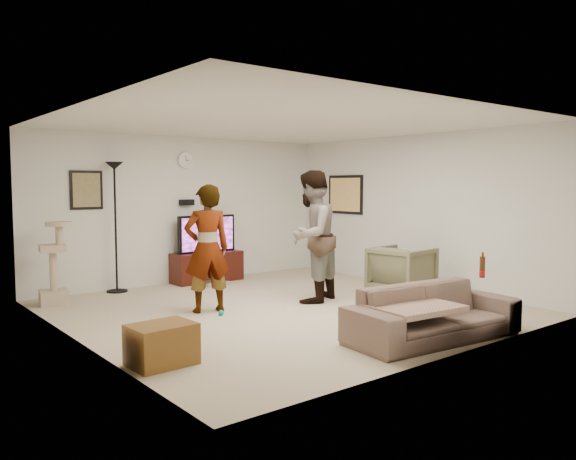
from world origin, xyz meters
TOP-DOWN VIEW (x-y plane):
  - floor at (0.00, 0.00)m, footprint 5.50×5.50m
  - ceiling at (0.00, 0.00)m, footprint 5.50×5.50m
  - wall_back at (0.00, 2.75)m, footprint 5.50×0.04m
  - wall_front at (0.00, -2.75)m, footprint 5.50×0.04m
  - wall_left at (-2.75, 0.00)m, footprint 0.04×5.50m
  - wall_right at (2.75, 0.00)m, footprint 0.04×5.50m
  - wall_clock at (0.00, 2.72)m, footprint 0.26×0.04m
  - wall_speaker at (0.00, 2.69)m, footprint 0.25×0.10m
  - picture_back at (-1.70, 2.73)m, footprint 0.42×0.03m
  - picture_right at (2.73, 1.60)m, footprint 0.03×0.78m
  - tv_stand at (0.28, 2.50)m, footprint 1.24×0.45m
  - console_box at (0.19, 2.11)m, footprint 0.40×0.30m
  - tv at (0.28, 2.50)m, footprint 1.08×0.08m
  - tv_screen at (0.28, 2.46)m, footprint 1.00×0.01m
  - floor_lamp at (-1.32, 2.55)m, footprint 0.32×0.32m
  - cat_tree at (-2.38, 2.18)m, footprint 0.43×0.43m
  - person_left at (-0.92, 0.44)m, footprint 0.69×0.54m
  - person_right at (0.59, 0.09)m, footprint 1.12×1.02m
  - sofa at (0.30, -2.26)m, footprint 2.08×0.99m
  - throw_blanket at (-0.03, -2.26)m, footprint 0.97×0.79m
  - beer_bottle at (1.22, -2.26)m, footprint 0.06×0.06m
  - armchair at (1.97, -0.42)m, footprint 0.91×0.88m
  - side_table at (-2.40, -1.24)m, footprint 0.60×0.47m
  - toy_ball at (-0.91, 0.14)m, footprint 0.07×0.07m

SIDE VIEW (x-z plane):
  - floor at x=0.00m, z-range -0.02..0.00m
  - console_box at x=0.19m, z-range 0.00..0.07m
  - toy_ball at x=-0.91m, z-range 0.00..0.07m
  - side_table at x=-2.40m, z-range 0.00..0.39m
  - tv_stand at x=0.28m, z-range 0.00..0.51m
  - sofa at x=0.30m, z-range 0.00..0.59m
  - armchair at x=1.97m, z-range 0.00..0.75m
  - throw_blanket at x=-0.03m, z-range 0.36..0.42m
  - cat_tree at x=-2.38m, z-range 0.00..1.17m
  - beer_bottle at x=1.22m, z-range 0.59..0.84m
  - tv at x=0.28m, z-range 0.51..1.16m
  - tv_screen at x=0.28m, z-range 0.55..1.12m
  - person_left at x=-0.92m, z-range 0.00..1.69m
  - person_right at x=0.59m, z-range 0.00..1.89m
  - floor_lamp at x=-1.32m, z-range 0.00..2.03m
  - wall_back at x=0.00m, z-range 0.00..2.50m
  - wall_front at x=0.00m, z-range 0.00..2.50m
  - wall_left at x=-2.75m, z-range 0.00..2.50m
  - wall_right at x=2.75m, z-range 0.00..2.50m
  - wall_speaker at x=0.00m, z-range 1.33..1.43m
  - picture_right at x=2.73m, z-range 1.19..1.81m
  - picture_back at x=-1.70m, z-range 1.34..1.86m
  - wall_clock at x=0.00m, z-range 1.97..2.23m
  - ceiling at x=0.00m, z-range 2.50..2.52m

